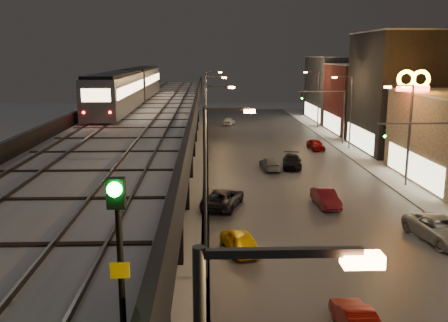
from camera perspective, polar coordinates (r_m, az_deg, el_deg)
name	(u,v)px	position (r m, az deg, el deg)	size (l,w,h in m)	color
road_surface	(292,176)	(48.30, 7.73, -1.76)	(17.00, 120.00, 0.06)	#46474D
sidewalk_right	(394,175)	(50.93, 18.90, -1.55)	(4.00, 120.00, 0.14)	#9FA1A8
under_viaduct_pavement	(151,178)	(47.93, -8.40, -1.89)	(11.00, 120.00, 0.06)	#9FA1A8
elevated_viaduct	(145,124)	(43.80, -9.07, 4.22)	(9.00, 100.00, 6.30)	black
viaduct_trackbed	(144,115)	(43.83, -9.10, 5.24)	(8.40, 100.00, 0.32)	#B2B7C1
viaduct_parapet_streetside	(195,109)	(43.48, -3.38, 5.93)	(0.30, 100.00, 1.10)	black
viaduct_parapet_far	(94,110)	(44.55, -14.69, 5.70)	(0.30, 100.00, 1.10)	black
building_d	(412,92)	(64.27, 20.70, 7.37)	(12.20, 13.20, 14.16)	black
building_e	(373,99)	(77.50, 16.65, 6.83)	(12.20, 12.20, 10.16)	maroon
building_f	(347,89)	(90.81, 13.88, 7.99)	(12.20, 16.20, 11.16)	#3A3B3F
streetlight_left_1	(211,182)	(25.02, -1.55, -2.41)	(2.57, 0.28, 9.00)	#38383A
streetlight_left_2	(209,129)	(42.68, -1.74, 3.64)	(2.57, 0.28, 9.00)	#38383A
streetlight_right_2	(407,128)	(46.06, 20.17, 3.53)	(2.56, 0.28, 9.00)	#38383A
streetlight_left_3	(208,107)	(60.55, -1.81, 6.14)	(2.57, 0.28, 9.00)	#38383A
streetlight_right_3	(349,107)	(62.97, 14.08, 6.01)	(2.56, 0.28, 9.00)	#38383A
streetlight_left_4	(208,95)	(78.47, -1.86, 7.50)	(2.57, 0.28, 9.00)	#38383A
streetlight_right_4	(317,95)	(80.36, 10.57, 7.41)	(2.56, 0.28, 9.00)	#38383A
traffic_light_rig_a	(444,158)	(37.71, 23.89, 0.34)	(6.10, 0.34, 7.00)	#38383A
traffic_light_rig_b	(335,110)	(65.69, 12.59, 5.68)	(6.10, 0.34, 7.00)	#38383A
subway_train	(131,86)	(53.70, -10.55, 8.45)	(2.80, 34.13, 3.34)	gray
rail_signal	(118,226)	(8.67, -12.04, -7.22)	(0.33, 0.42, 2.88)	black
car_taxi	(239,241)	(29.88, 1.77, -9.16)	(1.59, 3.95, 1.35)	#FFCC04
car_near_white	(356,321)	(22.51, 14.81, -17.25)	(1.31, 3.74, 1.23)	maroon
car_mid_silver	(223,199)	(38.21, -0.10, -4.31)	(2.35, 5.10, 1.42)	black
car_mid_dark	(270,164)	(50.66, 5.30, -0.37)	(1.73, 4.26, 1.23)	slate
car_far_white	(229,122)	(82.43, 0.59, 4.52)	(1.55, 3.86, 1.32)	silver
car_onc_silver	(326,199)	(39.17, 11.54, -4.23)	(1.39, 3.99, 1.31)	maroon
car_onc_dark	(441,230)	(34.16, 23.57, -7.28)	(2.53, 5.48, 1.52)	#A7A7A7
car_onc_white	(292,162)	(51.78, 7.78, -0.10)	(1.88, 4.62, 1.34)	black
car_onc_red	(316,145)	(62.00, 10.44, 1.79)	(1.51, 3.74, 1.28)	#7C0706
sign_mcdonalds	(413,91)	(48.50, 20.76, 7.51)	(3.02, 0.47, 10.16)	#38383A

